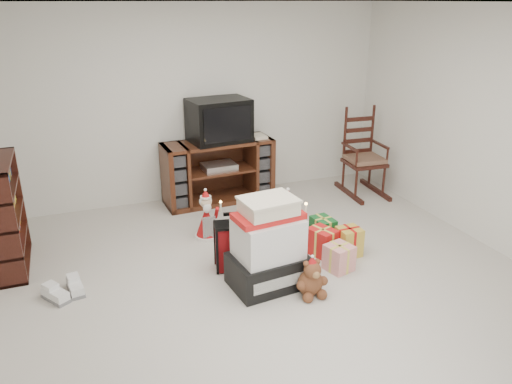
{
  "coord_description": "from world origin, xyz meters",
  "views": [
    {
      "loc": [
        -1.62,
        -3.75,
        2.53
      ],
      "look_at": [
        0.05,
        0.6,
        0.71
      ],
      "focal_mm": 35.0,
      "sensor_mm": 36.0,
      "label": 1
    }
  ],
  "objects_px": {
    "tv_stand": "(218,171)",
    "gift_cluster": "(331,244)",
    "gift_pile": "(268,249)",
    "santa_figurine": "(287,224)",
    "mrs_claus_figurine": "(207,219)",
    "bookshelf": "(5,217)",
    "crt_television": "(219,120)",
    "rocking_chair": "(362,163)",
    "sneaker_pair": "(66,291)",
    "teddy_bear": "(311,280)",
    "red_suitcase": "(235,246)"
  },
  "relations": [
    {
      "from": "tv_stand",
      "to": "bookshelf",
      "type": "height_order",
      "value": "bookshelf"
    },
    {
      "from": "santa_figurine",
      "to": "gift_cluster",
      "type": "bearing_deg",
      "value": -45.38
    },
    {
      "from": "teddy_bear",
      "to": "santa_figurine",
      "type": "distance_m",
      "value": 1.0
    },
    {
      "from": "gift_pile",
      "to": "santa_figurine",
      "type": "relative_size",
      "value": 1.3
    },
    {
      "from": "bookshelf",
      "to": "tv_stand",
      "type": "bearing_deg",
      "value": 20.9
    },
    {
      "from": "santa_figurine",
      "to": "teddy_bear",
      "type": "bearing_deg",
      "value": -101.72
    },
    {
      "from": "tv_stand",
      "to": "bookshelf",
      "type": "relative_size",
      "value": 1.3
    },
    {
      "from": "santa_figurine",
      "to": "crt_television",
      "type": "xyz_separation_m",
      "value": [
        -0.27,
        1.53,
        0.83
      ]
    },
    {
      "from": "tv_stand",
      "to": "crt_television",
      "type": "xyz_separation_m",
      "value": [
        0.03,
        0.0,
        0.68
      ]
    },
    {
      "from": "rocking_chair",
      "to": "red_suitcase",
      "type": "relative_size",
      "value": 2.13
    },
    {
      "from": "tv_stand",
      "to": "gift_pile",
      "type": "distance_m",
      "value": 2.21
    },
    {
      "from": "bookshelf",
      "to": "santa_figurine",
      "type": "height_order",
      "value": "bookshelf"
    },
    {
      "from": "teddy_bear",
      "to": "rocking_chair",
      "type": "bearing_deg",
      "value": 48.8
    },
    {
      "from": "gift_cluster",
      "to": "crt_television",
      "type": "relative_size",
      "value": 1.04
    },
    {
      "from": "tv_stand",
      "to": "rocking_chair",
      "type": "xyz_separation_m",
      "value": [
        1.93,
        -0.41,
        0.01
      ]
    },
    {
      "from": "mrs_claus_figurine",
      "to": "sneaker_pair",
      "type": "relative_size",
      "value": 1.45
    },
    {
      "from": "teddy_bear",
      "to": "gift_pile",
      "type": "bearing_deg",
      "value": 134.82
    },
    {
      "from": "gift_pile",
      "to": "santa_figurine",
      "type": "bearing_deg",
      "value": 47.28
    },
    {
      "from": "tv_stand",
      "to": "sneaker_pair",
      "type": "height_order",
      "value": "tv_stand"
    },
    {
      "from": "gift_pile",
      "to": "crt_television",
      "type": "xyz_separation_m",
      "value": [
        0.23,
        2.2,
        0.71
      ]
    },
    {
      "from": "tv_stand",
      "to": "gift_cluster",
      "type": "height_order",
      "value": "tv_stand"
    },
    {
      "from": "gift_pile",
      "to": "sneaker_pair",
      "type": "height_order",
      "value": "gift_pile"
    },
    {
      "from": "red_suitcase",
      "to": "gift_cluster",
      "type": "distance_m",
      "value": 1.04
    },
    {
      "from": "tv_stand",
      "to": "gift_pile",
      "type": "height_order",
      "value": "gift_pile"
    },
    {
      "from": "sneaker_pair",
      "to": "gift_cluster",
      "type": "bearing_deg",
      "value": -26.49
    },
    {
      "from": "santa_figurine",
      "to": "sneaker_pair",
      "type": "height_order",
      "value": "santa_figurine"
    },
    {
      "from": "tv_stand",
      "to": "bookshelf",
      "type": "bearing_deg",
      "value": -161.86
    },
    {
      "from": "bookshelf",
      "to": "rocking_chair",
      "type": "xyz_separation_m",
      "value": [
        4.39,
        0.53,
        -0.12
      ]
    },
    {
      "from": "tv_stand",
      "to": "santa_figurine",
      "type": "xyz_separation_m",
      "value": [
        0.3,
        -1.53,
        -0.16
      ]
    },
    {
      "from": "sneaker_pair",
      "to": "rocking_chair",
      "type": "bearing_deg",
      "value": -4.49
    },
    {
      "from": "bookshelf",
      "to": "red_suitcase",
      "type": "bearing_deg",
      "value": -22.22
    },
    {
      "from": "rocking_chair",
      "to": "sneaker_pair",
      "type": "xyz_separation_m",
      "value": [
        -3.91,
        -1.31,
        -0.37
      ]
    },
    {
      "from": "sneaker_pair",
      "to": "santa_figurine",
      "type": "bearing_deg",
      "value": -18.21
    },
    {
      "from": "bookshelf",
      "to": "rocking_chair",
      "type": "distance_m",
      "value": 4.43
    },
    {
      "from": "crt_television",
      "to": "tv_stand",
      "type": "bearing_deg",
      "value": 178.13
    },
    {
      "from": "tv_stand",
      "to": "sneaker_pair",
      "type": "bearing_deg",
      "value": -141.84
    },
    {
      "from": "tv_stand",
      "to": "gift_cluster",
      "type": "xyz_separation_m",
      "value": [
        0.65,
        -1.88,
        -0.28
      ]
    },
    {
      "from": "teddy_bear",
      "to": "santa_figurine",
      "type": "xyz_separation_m",
      "value": [
        0.2,
        0.97,
        0.1
      ]
    },
    {
      "from": "red_suitcase",
      "to": "crt_television",
      "type": "relative_size",
      "value": 0.73
    },
    {
      "from": "rocking_chair",
      "to": "crt_television",
      "type": "relative_size",
      "value": 1.55
    },
    {
      "from": "bookshelf",
      "to": "gift_cluster",
      "type": "relative_size",
      "value": 1.35
    },
    {
      "from": "santa_figurine",
      "to": "bookshelf",
      "type": "bearing_deg",
      "value": 168.02
    },
    {
      "from": "rocking_chair",
      "to": "crt_television",
      "type": "distance_m",
      "value": 2.06
    },
    {
      "from": "tv_stand",
      "to": "red_suitcase",
      "type": "height_order",
      "value": "tv_stand"
    },
    {
      "from": "sneaker_pair",
      "to": "bookshelf",
      "type": "bearing_deg",
      "value": 98.62
    },
    {
      "from": "bookshelf",
      "to": "rocking_chair",
      "type": "height_order",
      "value": "rocking_chair"
    },
    {
      "from": "teddy_bear",
      "to": "mrs_claus_figurine",
      "type": "xyz_separation_m",
      "value": [
        -0.56,
        1.48,
        0.07
      ]
    },
    {
      "from": "teddy_bear",
      "to": "santa_figurine",
      "type": "relative_size",
      "value": 0.54
    },
    {
      "from": "sneaker_pair",
      "to": "crt_television",
      "type": "distance_m",
      "value": 2.84
    },
    {
      "from": "mrs_claus_figurine",
      "to": "tv_stand",
      "type": "bearing_deg",
      "value": 65.95
    }
  ]
}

